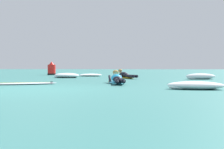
% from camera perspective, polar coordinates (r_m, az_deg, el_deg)
% --- Properties ---
extents(ground_plane, '(120.00, 120.00, 0.00)m').
position_cam_1_polar(ground_plane, '(17.50, -3.48, -0.46)').
color(ground_plane, '#387A75').
extents(surfer_near, '(0.92, 2.47, 0.54)m').
position_cam_1_polar(surfer_near, '(10.31, 0.99, -1.05)').
color(surfer_near, '#2DB2D1').
rests_on(surfer_near, ground).
extents(surfer_far, '(1.60, 2.41, 0.54)m').
position_cam_1_polar(surfer_far, '(15.11, 2.50, -0.23)').
color(surfer_far, yellow).
rests_on(surfer_far, ground).
extents(drifting_surfboard, '(2.14, 1.42, 0.16)m').
position_cam_1_polar(drifting_surfboard, '(10.18, -16.89, -1.74)').
color(drifting_surfboard, silver).
rests_on(drifting_surfboard, ground).
extents(whitewater_front, '(1.57, 0.83, 0.22)m').
position_cam_1_polar(whitewater_front, '(7.97, 16.49, -2.15)').
color(whitewater_front, white).
rests_on(whitewater_front, ground).
extents(whitewater_mid_left, '(1.53, 0.82, 0.29)m').
position_cam_1_polar(whitewater_mid_left, '(14.47, 17.42, -0.39)').
color(whitewater_mid_left, white).
rests_on(whitewater_mid_left, ground).
extents(whitewater_mid_right, '(1.55, 1.23, 0.27)m').
position_cam_1_polar(whitewater_mid_right, '(15.99, -9.10, -0.21)').
color(whitewater_mid_right, white).
rests_on(whitewater_mid_right, ground).
extents(whitewater_far_band, '(1.67, 1.41, 0.17)m').
position_cam_1_polar(whitewater_far_band, '(18.46, -4.34, -0.11)').
color(whitewater_far_band, white).
rests_on(whitewater_far_band, ground).
extents(channel_marker_buoy, '(0.62, 0.62, 1.02)m').
position_cam_1_polar(channel_marker_buoy, '(21.78, -12.07, 0.97)').
color(channel_marker_buoy, red).
rests_on(channel_marker_buoy, ground).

